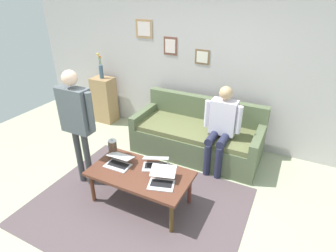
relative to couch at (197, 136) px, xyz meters
The scene contains 13 objects.
ground_plane 1.64m from the couch, 84.95° to the left, with size 7.68×7.68×0.00m, color #A7AE8D.
area_rug 1.58m from the couch, 82.33° to the left, with size 2.63×2.04×0.01m, color #54464A.
back_wall 1.21m from the couch, 76.33° to the right, with size 7.04×0.11×2.70m.
couch is the anchor object (origin of this frame).
coffee_table 1.46m from the couch, 81.80° to the left, with size 1.27×0.67×0.47m.
laptop_left 1.53m from the couch, 69.51° to the left, with size 0.33×0.28×0.13m.
laptop_center 1.26m from the couch, 85.74° to the left, with size 0.40×0.36×0.14m.
laptop_right 1.51m from the couch, 94.92° to the left, with size 0.38×0.41×0.14m.
french_press 1.50m from the couch, 60.98° to the left, with size 0.13×0.11×0.28m.
side_shelf 2.15m from the couch, ahead, with size 0.42×0.32×0.91m.
flower_vase 2.29m from the couch, ahead, with size 0.08×0.09×0.49m.
person_standing 1.97m from the couch, 52.11° to the left, with size 0.58×0.19×1.64m.
person_seated 0.65m from the couch, 152.68° to the left, with size 0.55×0.51×1.28m.
Camera 1 is at (-1.45, 2.08, 2.52)m, focal length 28.98 mm.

